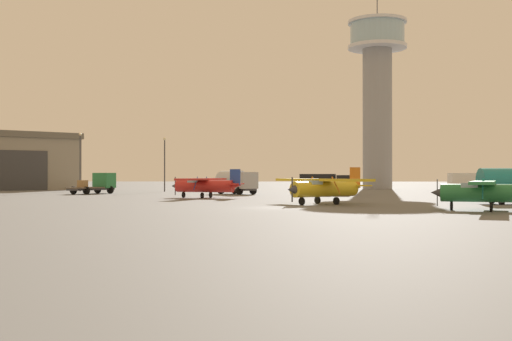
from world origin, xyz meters
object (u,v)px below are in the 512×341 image
Objects in this scene: control_tower at (377,84)px; light_post_east at (165,159)px; airplane_green at (490,191)px; truck_box_black at (325,183)px; airplane_yellow at (326,187)px; truck_fuel_tanker_silver at (236,181)px; truck_flatbed_green at (98,184)px; airplane_red at (206,185)px; light_post_west at (80,157)px; truck_box_white at (471,181)px.

light_post_east is (-34.04, -18.35, -13.59)m from control_tower.
airplane_green is 1.50× the size of truck_box_black.
airplane_yellow is (-10.51, 9.49, 0.08)m from airplane_green.
truck_fuel_tanker_silver is (-20.23, 37.74, 0.33)m from airplane_green.
truck_flatbed_green is 13.35m from light_post_east.
airplane_green is 1.08× the size of airplane_yellow.
airplane_red is 36.26m from light_post_west.
truck_box_black is 0.74× the size of light_post_west.
airplane_yellow is at bearing -112.07° from truck_flatbed_green.
light_post_east reaches higher than truck_box_white.
airplane_green is at bearing 149.62° from airplane_red.
control_tower reaches higher than truck_box_white.
light_post_west is at bearing -34.68° from airplane_red.
airplane_red reaches higher than airplane_green.
truck_flatbed_green is (-16.18, 15.23, -0.11)m from airplane_red.
truck_fuel_tanker_silver reaches higher than truck_box_white.
truck_box_black is at bearing -156.78° from truck_box_white.
light_post_east is at bearing -38.75° from airplane_green.
light_post_east is at bearing -7.49° from truck_flatbed_green.
control_tower reaches higher than light_post_west.
truck_flatbed_green is at bearing -85.29° from airplane_yellow.
light_post_west reaches higher than airplane_green.
truck_box_white is at bearing -85.89° from airplane_green.
light_post_west is (-47.36, -16.52, -13.15)m from control_tower.
light_post_west is at bearing -160.77° from control_tower.
truck_box_black is at bearing -73.27° from truck_flatbed_green.
airplane_red is at bearing -50.95° from light_post_west.
light_post_west is 13.46m from light_post_east.
light_post_east is at bearing 171.29° from truck_box_white.
airplane_green is at bearing -110.96° from truck_flatbed_green.
truck_box_black is at bearing -108.55° from control_tower.
truck_fuel_tanker_silver is 28.78m from light_post_west.
control_tower is 62.48m from airplane_yellow.
airplane_red is at bearing -48.82° from truck_fuel_tanker_silver.
airplane_red is (-11.89, 14.24, -0.02)m from airplane_yellow.
airplane_green is 1.34× the size of truck_flatbed_green.
airplane_red is 39.89m from truck_box_white.
light_post_east is (-43.43, 5.36, 3.27)m from truck_box_white.
airplane_yellow is at bearing -123.96° from truck_box_white.
truck_fuel_tanker_silver is at bearing -69.48° from truck_flatbed_green.
airplane_green is at bearing -57.50° from light_post_east.
airplane_yellow is at bearing -23.34° from airplane_green.
airplane_red is 1.29× the size of light_post_east.
light_post_east is (-22.88, 14.89, 3.34)m from truck_box_black.
truck_fuel_tanker_silver is (-9.72, 28.25, 0.25)m from airplane_yellow.
truck_box_white is at bearing -161.19° from airplane_yellow.
truck_flatbed_green reaches higher than truck_box_white.
control_tower is 30.58m from truck_box_white.
control_tower reaches higher than truck_flatbed_green.
truck_fuel_tanker_silver is at bearing -126.37° from control_tower.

